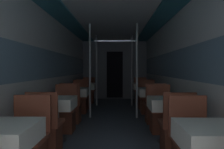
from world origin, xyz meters
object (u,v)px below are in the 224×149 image
(chair_left_far_2, at_px, (80,103))
(dining_table_right_2, at_px, (151,93))
(chair_left_near_2, at_px, (72,110))
(chair_right_near_2, at_px, (155,111))
(chair_right_far_2, at_px, (148,103))
(dining_table_left_0, at_px, (0,138))
(chair_right_near_1, at_px, (176,134))
(dining_table_right_0, at_px, (215,139))
(dining_table_left_2, at_px, (76,93))
(support_pole_left_2, at_px, (90,71))
(dining_table_right_3, at_px, (142,87))
(chair_left_near_1, at_px, (46,134))
(chair_right_far_1, at_px, (161,117))
(chair_left_far_3, at_px, (88,95))
(chair_right_near_3, at_px, (145,99))
(support_pole_right_2, at_px, (137,71))
(chair_right_far_3, at_px, (141,95))
(support_pole_right_3, at_px, (132,70))
(chair_left_near_3, at_px, (84,99))
(support_pole_left_3, at_px, (97,70))
(dining_table_right_1, at_px, (167,105))
(chair_left_far_1, at_px, (64,117))
(dining_table_left_3, at_px, (86,87))
(dining_table_left_1, at_px, (56,104))

(chair_left_far_2, xyz_separation_m, dining_table_right_2, (1.84, -0.54, 0.33))
(chair_left_near_2, distance_m, chair_right_near_2, 1.84)
(dining_table_right_2, bearing_deg, chair_right_far_2, 90.00)
(dining_table_left_0, xyz_separation_m, chair_right_near_1, (1.84, 1.21, -0.33))
(dining_table_right_0, distance_m, chair_right_near_2, 2.97)
(dining_table_left_2, distance_m, support_pole_left_2, 0.64)
(dining_table_right_2, distance_m, dining_table_right_3, 1.75)
(chair_left_far_2, bearing_deg, chair_left_near_1, 90.00)
(dining_table_right_3, bearing_deg, chair_right_far_1, -90.00)
(chair_left_far_3, bearing_deg, chair_right_near_3, 149.53)
(chair_left_far_2, bearing_deg, dining_table_right_2, 163.61)
(chair_left_far_3, relative_size, chair_right_far_1, 1.00)
(chair_right_far_1, bearing_deg, support_pole_right_2, -74.13)
(chair_right_far_1, distance_m, chair_right_near_3, 2.41)
(chair_left_far_2, height_order, chair_right_near_1, same)
(chair_right_near_1, bearing_deg, chair_right_near_3, 90.00)
(chair_left_near_1, bearing_deg, chair_left_far_3, 90.00)
(chair_right_far_3, xyz_separation_m, support_pole_right_3, (-0.34, -0.54, 0.87))
(chair_left_near_1, height_order, dining_table_right_0, chair_left_near_1)
(chair_left_near_2, bearing_deg, chair_left_near_3, 90.00)
(support_pole_left_3, xyz_separation_m, dining_table_right_1, (1.49, -3.49, -0.54))
(dining_table_right_3, xyz_separation_m, support_pole_right_3, (-0.34, -0.00, 0.54))
(chair_left_far_3, bearing_deg, dining_table_right_1, 114.48)
(chair_left_far_1, height_order, chair_left_far_3, same)
(dining_table_right_1, relative_size, dining_table_right_3, 1.00)
(chair_left_near_1, relative_size, chair_right_far_1, 1.00)
(dining_table_left_3, bearing_deg, chair_right_near_3, -16.39)
(chair_right_far_2, relative_size, dining_table_right_3, 1.23)
(support_pole_left_2, distance_m, chair_right_far_3, 2.86)
(support_pole_left_3, relative_size, chair_right_far_3, 2.57)
(dining_table_right_2, bearing_deg, dining_table_left_1, -136.44)
(chair_right_near_2, bearing_deg, chair_left_far_1, -160.08)
(chair_left_near_2, height_order, support_pole_right_2, support_pole_right_2)
(dining_table_left_0, height_order, dining_table_left_2, same)
(dining_table_left_2, distance_m, chair_left_near_2, 0.63)
(dining_table_left_2, distance_m, support_pole_right_3, 2.36)
(chair_right_far_1, bearing_deg, dining_table_left_0, 51.23)
(dining_table_left_2, height_order, chair_right_far_3, chair_right_far_3)
(chair_left_far_2, distance_m, dining_table_right_2, 1.94)
(chair_right_far_2, distance_m, support_pole_right_3, 1.52)
(support_pole_left_3, bearing_deg, support_pole_right_2, -56.62)
(support_pole_left_2, height_order, chair_right_near_3, support_pole_left_2)
(dining_table_left_3, bearing_deg, support_pole_right_3, -0.00)
(support_pole_right_2, bearing_deg, chair_left_far_3, 123.15)
(chair_right_near_2, relative_size, chair_right_near_3, 1.00)
(dining_table_left_2, xyz_separation_m, chair_right_far_1, (1.84, -1.21, -0.33))
(chair_right_near_1, bearing_deg, support_pole_right_2, 98.53)
(chair_left_near_2, xyz_separation_m, chair_right_far_1, (1.84, -0.67, 0.00))
(chair_left_near_1, relative_size, chair_right_far_2, 1.00)
(chair_right_far_1, distance_m, chair_right_far_2, 1.75)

